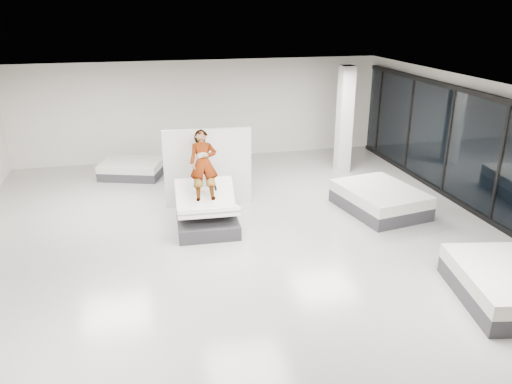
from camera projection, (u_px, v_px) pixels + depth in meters
room at (246, 178)px, 9.94m from camera, size 14.00×14.04×3.20m
hero_bed at (207, 213)px, 11.46m from camera, size 1.43×1.85×1.11m
person at (204, 174)px, 11.46m from camera, size 0.72×1.61×1.52m
remote at (215, 188)px, 11.25m from camera, size 0.06×0.14×0.08m
divider_panel at (208, 168)px, 12.53m from camera, size 2.20×0.20×2.00m
flat_bed_right_far at (380, 199)px, 12.40m from camera, size 1.97×2.41×0.59m
flat_bed_right_near at (508, 285)px, 8.62m from camera, size 1.99×2.40×0.59m
flat_bed_left_far at (132, 169)px, 14.92m from camera, size 2.05×1.78×0.47m
column at (344, 120)px, 14.90m from camera, size 0.40×0.40×3.20m
storefront_glazing at (501, 165)px, 11.27m from camera, size 0.12×13.40×2.92m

